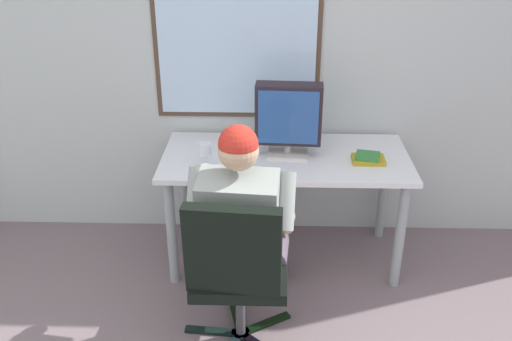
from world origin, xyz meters
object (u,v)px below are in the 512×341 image
desk (285,171)px  office_chair (237,266)px  book_stack (368,158)px  wine_glass (205,151)px  person_seated (243,220)px  crt_monitor (288,116)px

desk → office_chair: 0.87m
desk → book_stack: bearing=-8.5°
wine_glass → book_stack: size_ratio=0.78×
office_chair → desk: bearing=73.5°
desk → person_seated: size_ratio=1.23×
desk → crt_monitor: (0.01, 0.02, 0.35)m
desk → office_chair: office_chair is taller
desk → office_chair: bearing=-106.5°
office_chair → book_stack: office_chair is taller
desk → crt_monitor: bearing=55.5°
desk → person_seated: person_seated is taller
office_chair → book_stack: size_ratio=4.81×
desk → book_stack: 0.50m
office_chair → crt_monitor: bearing=73.1°
person_seated → wine_glass: 0.50m
desk → wine_glass: wine_glass is taller
crt_monitor → book_stack: 0.52m
person_seated → book_stack: bearing=35.3°
desk → crt_monitor: 0.35m
crt_monitor → office_chair: bearing=-106.9°
office_chair → wine_glass: office_chair is taller
desk → office_chair: size_ratio=1.61×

